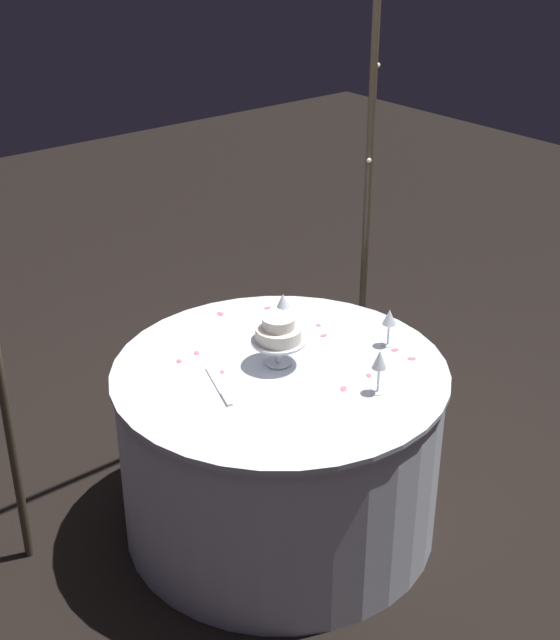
% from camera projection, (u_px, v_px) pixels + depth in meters
% --- Properties ---
extents(ground_plane, '(12.00, 12.00, 0.00)m').
position_uv_depth(ground_plane, '(280.00, 520.00, 3.85)').
color(ground_plane, black).
extents(decorative_arch, '(1.94, 0.05, 2.43)m').
position_uv_depth(decorative_arch, '(202.00, 149.00, 3.49)').
color(decorative_arch, '#473D2D').
rests_on(decorative_arch, ground).
extents(main_table, '(1.35, 1.35, 0.77)m').
position_uv_depth(main_table, '(280.00, 448.00, 3.68)').
color(main_table, silver).
rests_on(main_table, ground).
extents(tiered_cake, '(0.22, 0.22, 0.21)m').
position_uv_depth(tiered_cake, '(278.00, 334.00, 3.47)').
color(tiered_cake, silver).
rests_on(tiered_cake, main_table).
extents(wine_glass_0, '(0.06, 0.06, 0.16)m').
position_uv_depth(wine_glass_0, '(283.00, 303.00, 3.76)').
color(wine_glass_0, silver).
rests_on(wine_glass_0, main_table).
extents(wine_glass_1, '(0.06, 0.06, 0.17)m').
position_uv_depth(wine_glass_1, '(389.00, 319.00, 3.62)').
color(wine_glass_1, silver).
rests_on(wine_glass_1, main_table).
extents(wine_glass_2, '(0.06, 0.06, 0.18)m').
position_uv_depth(wine_glass_2, '(379.00, 362.00, 3.28)').
color(wine_glass_2, silver).
rests_on(wine_glass_2, main_table).
extents(cake_knife, '(0.12, 0.29, 0.01)m').
position_uv_depth(cake_knife, '(220.00, 389.00, 3.36)').
color(cake_knife, silver).
rests_on(cake_knife, main_table).
extents(rose_petal_0, '(0.03, 0.04, 0.00)m').
position_uv_depth(rose_petal_0, '(179.00, 361.00, 3.55)').
color(rose_petal_0, '#EA6B84').
rests_on(rose_petal_0, main_table).
extents(rose_petal_1, '(0.05, 0.04, 0.00)m').
position_uv_depth(rose_petal_1, '(344.00, 389.00, 3.36)').
color(rose_petal_1, '#EA6B84').
rests_on(rose_petal_1, main_table).
extents(rose_petal_2, '(0.04, 0.04, 0.00)m').
position_uv_depth(rose_petal_2, '(273.00, 323.00, 3.85)').
color(rose_petal_2, '#EA6B84').
rests_on(rose_petal_2, main_table).
extents(rose_petal_3, '(0.03, 0.04, 0.00)m').
position_uv_depth(rose_petal_3, '(369.00, 375.00, 3.45)').
color(rose_petal_3, '#EA6B84').
rests_on(rose_petal_3, main_table).
extents(rose_petal_4, '(0.04, 0.04, 0.00)m').
position_uv_depth(rose_petal_4, '(197.00, 353.00, 3.61)').
color(rose_petal_4, '#EA6B84').
rests_on(rose_petal_4, main_table).
extents(rose_petal_5, '(0.03, 0.03, 0.00)m').
position_uv_depth(rose_petal_5, '(267.00, 308.00, 3.98)').
color(rose_petal_5, '#EA6B84').
rests_on(rose_petal_5, main_table).
extents(rose_petal_6, '(0.04, 0.03, 0.00)m').
position_uv_depth(rose_petal_6, '(395.00, 350.00, 3.63)').
color(rose_petal_6, '#EA6B84').
rests_on(rose_petal_6, main_table).
extents(rose_petal_7, '(0.03, 0.04, 0.00)m').
position_uv_depth(rose_petal_7, '(220.00, 314.00, 3.93)').
color(rose_petal_7, '#EA6B84').
rests_on(rose_petal_7, main_table).
extents(rose_petal_8, '(0.02, 0.03, 0.00)m').
position_uv_depth(rose_petal_8, '(319.00, 325.00, 3.83)').
color(rose_petal_8, '#EA6B84').
rests_on(rose_petal_8, main_table).
extents(rose_petal_9, '(0.03, 0.03, 0.00)m').
position_uv_depth(rose_petal_9, '(222.00, 372.00, 3.47)').
color(rose_petal_9, '#EA6B84').
rests_on(rose_petal_9, main_table).
extents(rose_petal_10, '(0.04, 0.04, 0.00)m').
position_uv_depth(rose_petal_10, '(412.00, 358.00, 3.57)').
color(rose_petal_10, '#EA6B84').
rests_on(rose_petal_10, main_table).
extents(rose_petal_11, '(0.03, 0.02, 0.00)m').
position_uv_depth(rose_petal_11, '(324.00, 335.00, 3.75)').
color(rose_petal_11, '#EA6B84').
rests_on(rose_petal_11, main_table).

